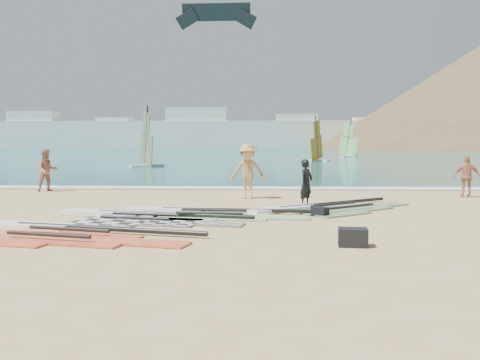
{
  "coord_description": "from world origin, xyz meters",
  "views": [
    {
      "loc": [
        -0.41,
        -11.21,
        2.12
      ],
      "look_at": [
        -1.03,
        4.0,
        1.0
      ],
      "focal_mm": 40.0,
      "sensor_mm": 36.0,
      "label": 1
    }
  ],
  "objects_px": {
    "gear_bag_far": "(320,212)",
    "beachgoer_back": "(467,176)",
    "person_wetsuit": "(306,183)",
    "beachgoer_mid": "(248,171)",
    "beachgoer_left": "(47,170)",
    "rig_red": "(53,232)",
    "gear_bag_near": "(353,237)",
    "rig_grey": "(131,217)",
    "rig_orange": "(321,209)",
    "rig_green": "(198,213)"
  },
  "relations": [
    {
      "from": "gear_bag_far",
      "to": "beachgoer_back",
      "type": "xyz_separation_m",
      "value": [
        6.05,
        5.33,
        0.66
      ]
    },
    {
      "from": "gear_bag_far",
      "to": "person_wetsuit",
      "type": "distance_m",
      "value": 2.29
    },
    {
      "from": "beachgoer_mid",
      "to": "beachgoer_left",
      "type": "bearing_deg",
      "value": 168.41
    },
    {
      "from": "rig_red",
      "to": "gear_bag_near",
      "type": "height_order",
      "value": "gear_bag_near"
    },
    {
      "from": "gear_bag_near",
      "to": "gear_bag_far",
      "type": "xyz_separation_m",
      "value": [
        -0.2,
        4.25,
        -0.05
      ]
    },
    {
      "from": "beachgoer_mid",
      "to": "beachgoer_back",
      "type": "relative_size",
      "value": 1.28
    },
    {
      "from": "rig_red",
      "to": "gear_bag_near",
      "type": "distance_m",
      "value": 6.67
    },
    {
      "from": "rig_red",
      "to": "gear_bag_far",
      "type": "relative_size",
      "value": 13.6
    },
    {
      "from": "rig_grey",
      "to": "beachgoer_mid",
      "type": "relative_size",
      "value": 2.79
    },
    {
      "from": "rig_red",
      "to": "rig_grey",
      "type": "bearing_deg",
      "value": 77.81
    },
    {
      "from": "rig_red",
      "to": "gear_bag_far",
      "type": "bearing_deg",
      "value": 40.31
    },
    {
      "from": "rig_orange",
      "to": "person_wetsuit",
      "type": "relative_size",
      "value": 3.53
    },
    {
      "from": "rig_grey",
      "to": "beachgoer_mid",
      "type": "xyz_separation_m",
      "value": [
        3.03,
        5.26,
        0.96
      ]
    },
    {
      "from": "gear_bag_far",
      "to": "rig_green",
      "type": "bearing_deg",
      "value": 177.69
    },
    {
      "from": "rig_green",
      "to": "rig_red",
      "type": "xyz_separation_m",
      "value": [
        -2.93,
        -3.28,
        0.0
      ]
    },
    {
      "from": "gear_bag_near",
      "to": "beachgoer_back",
      "type": "distance_m",
      "value": 11.24
    },
    {
      "from": "beachgoer_mid",
      "to": "beachgoer_back",
      "type": "bearing_deg",
      "value": 10.27
    },
    {
      "from": "rig_red",
      "to": "gear_bag_far",
      "type": "xyz_separation_m",
      "value": [
        6.37,
        3.14,
        0.08
      ]
    },
    {
      "from": "person_wetsuit",
      "to": "beachgoer_mid",
      "type": "height_order",
      "value": "beachgoer_mid"
    },
    {
      "from": "rig_orange",
      "to": "rig_red",
      "type": "xyz_separation_m",
      "value": [
        -6.56,
        -4.51,
        0.0
      ]
    },
    {
      "from": "rig_green",
      "to": "beachgoer_left",
      "type": "xyz_separation_m",
      "value": [
        -7.18,
        6.87,
        0.84
      ]
    },
    {
      "from": "rig_orange",
      "to": "gear_bag_far",
      "type": "xyz_separation_m",
      "value": [
        -0.18,
        -1.36,
        0.08
      ]
    },
    {
      "from": "beachgoer_left",
      "to": "person_wetsuit",
      "type": "bearing_deg",
      "value": -57.78
    },
    {
      "from": "rig_red",
      "to": "beachgoer_left",
      "type": "height_order",
      "value": "beachgoer_left"
    },
    {
      "from": "rig_grey",
      "to": "beachgoer_back",
      "type": "bearing_deg",
      "value": 39.83
    },
    {
      "from": "rig_green",
      "to": "beachgoer_back",
      "type": "distance_m",
      "value": 10.85
    },
    {
      "from": "rig_green",
      "to": "person_wetsuit",
      "type": "relative_size",
      "value": 3.62
    },
    {
      "from": "rig_orange",
      "to": "beachgoer_mid",
      "type": "distance_m",
      "value": 4.05
    },
    {
      "from": "rig_orange",
      "to": "beachgoer_left",
      "type": "bearing_deg",
      "value": 114.9
    },
    {
      "from": "beachgoer_left",
      "to": "rig_green",
      "type": "bearing_deg",
      "value": -76.69
    },
    {
      "from": "gear_bag_near",
      "to": "rig_green",
      "type": "bearing_deg",
      "value": 129.67
    },
    {
      "from": "rig_red",
      "to": "beachgoer_mid",
      "type": "distance_m",
      "value": 8.81
    },
    {
      "from": "rig_orange",
      "to": "person_wetsuit",
      "type": "distance_m",
      "value": 1.16
    },
    {
      "from": "rig_green",
      "to": "rig_orange",
      "type": "relative_size",
      "value": 1.03
    },
    {
      "from": "rig_orange",
      "to": "rig_red",
      "type": "height_order",
      "value": "rig_red"
    },
    {
      "from": "gear_bag_far",
      "to": "person_wetsuit",
      "type": "bearing_deg",
      "value": 95.37
    },
    {
      "from": "gear_bag_near",
      "to": "beachgoer_left",
      "type": "distance_m",
      "value": 15.63
    },
    {
      "from": "rig_grey",
      "to": "rig_orange",
      "type": "distance_m",
      "value": 5.76
    },
    {
      "from": "person_wetsuit",
      "to": "beachgoer_left",
      "type": "height_order",
      "value": "beachgoer_left"
    },
    {
      "from": "rig_grey",
      "to": "person_wetsuit",
      "type": "distance_m",
      "value": 5.81
    },
    {
      "from": "rig_grey",
      "to": "beachgoer_left",
      "type": "distance_m",
      "value": 9.49
    },
    {
      "from": "gear_bag_far",
      "to": "beachgoer_back",
      "type": "distance_m",
      "value": 8.09
    },
    {
      "from": "rig_orange",
      "to": "beachgoer_mid",
      "type": "bearing_deg",
      "value": 88.92
    },
    {
      "from": "beachgoer_mid",
      "to": "beachgoer_back",
      "type": "distance_m",
      "value": 8.25
    },
    {
      "from": "rig_green",
      "to": "beachgoer_left",
      "type": "bearing_deg",
      "value": 141.06
    },
    {
      "from": "beachgoer_back",
      "to": "rig_orange",
      "type": "bearing_deg",
      "value": 42.61
    },
    {
      "from": "gear_bag_near",
      "to": "rig_red",
      "type": "bearing_deg",
      "value": 170.43
    },
    {
      "from": "rig_red",
      "to": "person_wetsuit",
      "type": "bearing_deg",
      "value": 54.89
    },
    {
      "from": "beachgoer_left",
      "to": "rig_grey",
      "type": "bearing_deg",
      "value": -87.84
    },
    {
      "from": "person_wetsuit",
      "to": "gear_bag_far",
      "type": "bearing_deg",
      "value": -137.7
    }
  ]
}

